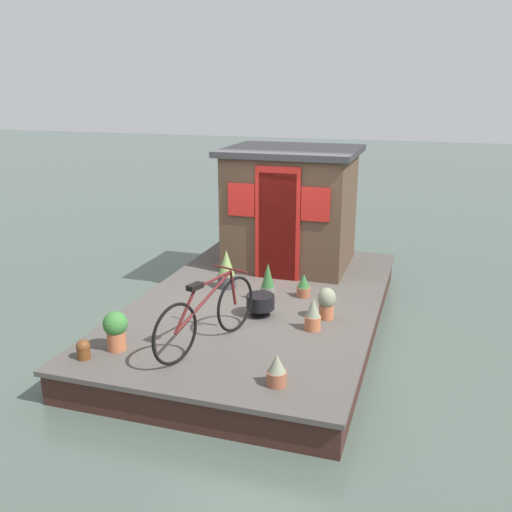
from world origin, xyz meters
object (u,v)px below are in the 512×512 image
object	(u,v)px
potted_plant_succulent	(304,286)
potted_plant_fern	(313,315)
houseboat_cabin	(291,207)
bicycle	(207,315)
potted_plant_ivy	(327,302)
potted_plant_thyme	(226,270)
charcoal_grill	(260,302)
potted_plant_rosemary	(277,371)
potted_plant_lavender	(116,329)
mooring_bollard	(83,349)
potted_plant_basil	(268,284)

from	to	relation	value
potted_plant_succulent	potted_plant_fern	xyz separation A→B (m)	(-1.11, -0.38, 0.04)
houseboat_cabin	potted_plant_fern	world-z (taller)	houseboat_cabin
bicycle	potted_plant_ivy	bearing A→B (deg)	-43.72
potted_plant_thyme	charcoal_grill	xyz separation A→B (m)	(-0.91, -0.82, -0.09)
potted_plant_rosemary	potted_plant_fern	bearing A→B (deg)	-2.33
potted_plant_fern	bicycle	bearing A→B (deg)	127.52
bicycle	charcoal_grill	xyz separation A→B (m)	(1.08, -0.33, -0.21)
potted_plant_lavender	mooring_bollard	xyz separation A→B (m)	(-0.32, 0.24, -0.15)
potted_plant_thyme	potted_plant_succulent	bearing A→B (deg)	-91.69
potted_plant_basil	potted_plant_rosemary	distance (m)	2.37
potted_plant_succulent	potted_plant_basil	bearing A→B (deg)	128.69
potted_plant_basil	potted_plant_lavender	world-z (taller)	potted_plant_basil
potted_plant_succulent	potted_plant_rosemary	world-z (taller)	same
potted_plant_fern	mooring_bollard	size ratio (longest dim) A/B	1.86
potted_plant_thyme	potted_plant_ivy	size ratio (longest dim) A/B	1.38
potted_plant_succulent	charcoal_grill	bearing A→B (deg)	155.79
potted_plant_succulent	potted_plant_ivy	bearing A→B (deg)	-146.23
potted_plant_thyme	potted_plant_basil	size ratio (longest dim) A/B	1.02
potted_plant_ivy	potted_plant_rosemary	size ratio (longest dim) A/B	1.24
bicycle	potted_plant_ivy	world-z (taller)	bicycle
potted_plant_succulent	potted_plant_basil	xyz separation A→B (m)	(-0.36, 0.44, 0.11)
houseboat_cabin	bicycle	bearing A→B (deg)	177.84
potted_plant_fern	potted_plant_basil	bearing A→B (deg)	47.26
houseboat_cabin	potted_plant_basil	bearing A→B (deg)	-175.54
charcoal_grill	potted_plant_rosemary	bearing A→B (deg)	-157.71
potted_plant_fern	mooring_bollard	world-z (taller)	potted_plant_fern
houseboat_cabin	potted_plant_rosemary	size ratio (longest dim) A/B	6.24
potted_plant_succulent	houseboat_cabin	bearing A→B (deg)	21.38
potted_plant_rosemary	houseboat_cabin	bearing A→B (deg)	12.42
potted_plant_thyme	potted_plant_ivy	bearing A→B (deg)	-113.75
potted_plant_succulent	mooring_bollard	xyz separation A→B (m)	(-2.69, 1.94, -0.05)
bicycle	potted_plant_basil	distance (m)	1.62
potted_plant_fern	charcoal_grill	world-z (taller)	potted_plant_fern
charcoal_grill	potted_plant_basil	bearing A→B (deg)	5.63
mooring_bollard	charcoal_grill	bearing A→B (deg)	-40.41
potted_plant_thyme	potted_plant_lavender	world-z (taller)	potted_plant_thyme
potted_plant_thyme	potted_plant_rosemary	distance (m)	3.05
potted_plant_lavender	potted_plant_rosemary	world-z (taller)	potted_plant_lavender
potted_plant_basil	potted_plant_ivy	bearing A→B (deg)	-110.98
bicycle	potted_plant_rosemary	bearing A→B (deg)	-122.05
potted_plant_basil	charcoal_grill	distance (m)	0.53
potted_plant_basil	potted_plant_lavender	xyz separation A→B (m)	(-2.01, 1.25, -0.01)
potted_plant_thyme	potted_plant_rosemary	world-z (taller)	potted_plant_thyme
potted_plant_fern	potted_plant_ivy	bearing A→B (deg)	-13.47
potted_plant_fern	potted_plant_lavender	distance (m)	2.42
potted_plant_lavender	potted_plant_rosemary	bearing A→B (deg)	-96.54
potted_plant_thyme	potted_plant_fern	size ratio (longest dim) A/B	1.39
houseboat_cabin	charcoal_grill	distance (m)	2.52
bicycle	potted_plant_succulent	distance (m)	2.09
bicycle	potted_plant_basil	world-z (taller)	bicycle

